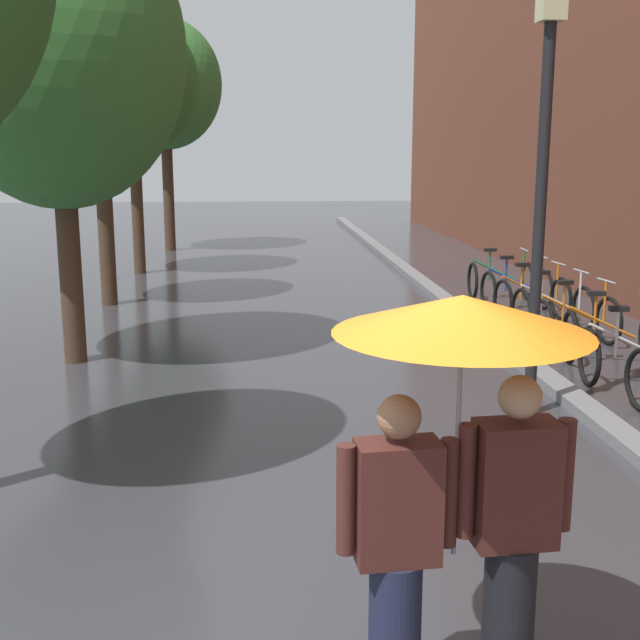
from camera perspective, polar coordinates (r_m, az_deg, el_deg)
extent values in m
cube|color=slate|center=(14.42, 9.23, 1.09)|extent=(0.30, 36.00, 0.12)
cylinder|color=#473323|center=(10.91, -17.21, 3.51)|extent=(0.29, 0.29, 2.48)
ellipsoid|color=#387533|center=(10.87, -18.13, 17.66)|extent=(3.16, 3.16, 3.86)
cylinder|color=#473323|center=(14.87, -14.88, 6.25)|extent=(0.28, 0.28, 2.73)
ellipsoid|color=#387533|center=(14.85, -15.42, 16.05)|extent=(2.54, 2.54, 3.14)
cylinder|color=#473323|center=(18.55, -12.78, 7.84)|extent=(0.26, 0.26, 3.01)
ellipsoid|color=#2D6628|center=(18.57, -13.16, 15.99)|extent=(2.89, 2.89, 3.03)
cylinder|color=#473323|center=(22.71, -10.65, 8.82)|extent=(0.30, 0.30, 3.16)
ellipsoid|color=#387533|center=(22.75, -10.94, 16.05)|extent=(3.05, 3.05, 3.44)
torus|color=black|center=(10.01, 18.47, -2.50)|extent=(0.11, 0.70, 0.70)
cylinder|color=silver|center=(10.10, 20.73, -1.36)|extent=(0.88, 0.10, 0.43)
cylinder|color=silver|center=(10.05, 20.22, -0.95)|extent=(0.04, 0.04, 0.55)
cube|color=black|center=(9.99, 20.35, 0.76)|extent=(0.23, 0.11, 0.06)
torus|color=black|center=(10.99, 17.21, -1.15)|extent=(0.15, 0.70, 0.70)
cylinder|color=orange|center=(11.06, 19.32, -0.15)|extent=(0.88, 0.15, 0.43)
cylinder|color=orange|center=(11.02, 18.84, 0.24)|extent=(0.04, 0.04, 0.55)
cube|color=black|center=(10.96, 18.95, 1.80)|extent=(0.23, 0.13, 0.06)
torus|color=black|center=(12.19, 19.70, -0.06)|extent=(0.14, 0.70, 0.70)
torus|color=black|center=(11.70, 15.42, -0.27)|extent=(0.14, 0.70, 0.70)
cylinder|color=orange|center=(11.85, 17.23, 0.76)|extent=(0.88, 0.14, 0.43)
cylinder|color=orange|center=(11.79, 16.82, 1.10)|extent=(0.04, 0.04, 0.55)
cube|color=black|center=(11.74, 16.91, 2.56)|extent=(0.23, 0.12, 0.06)
cylinder|color=orange|center=(12.10, 19.47, 1.27)|extent=(0.04, 0.04, 0.58)
cylinder|color=#9E9EA3|center=(12.05, 19.56, 2.62)|extent=(0.08, 0.46, 0.03)
torus|color=black|center=(13.01, 18.13, 0.77)|extent=(0.13, 0.70, 0.70)
torus|color=black|center=(12.56, 14.03, 0.62)|extent=(0.13, 0.70, 0.70)
cylinder|color=silver|center=(12.69, 15.75, 1.57)|extent=(0.88, 0.12, 0.43)
cylinder|color=silver|center=(12.64, 15.36, 1.89)|extent=(0.04, 0.04, 0.55)
cube|color=black|center=(12.59, 15.43, 3.26)|extent=(0.23, 0.12, 0.06)
cylinder|color=silver|center=(12.92, 17.89, 2.02)|extent=(0.04, 0.04, 0.58)
cylinder|color=#9E9EA3|center=(12.88, 17.97, 3.29)|extent=(0.07, 0.46, 0.03)
torus|color=black|center=(13.79, 16.64, 1.47)|extent=(0.15, 0.70, 0.70)
torus|color=black|center=(13.33, 12.79, 1.33)|extent=(0.15, 0.70, 0.70)
cylinder|color=orange|center=(13.48, 14.41, 2.22)|extent=(0.88, 0.15, 0.43)
cylinder|color=orange|center=(13.42, 14.03, 2.53)|extent=(0.04, 0.04, 0.55)
cube|color=black|center=(13.37, 14.10, 3.82)|extent=(0.23, 0.13, 0.06)
cylinder|color=orange|center=(13.71, 16.41, 2.65)|extent=(0.04, 0.04, 0.58)
cylinder|color=#9E9EA3|center=(13.66, 16.49, 3.85)|extent=(0.09, 0.46, 0.03)
torus|color=black|center=(14.59, 15.55, 2.08)|extent=(0.12, 0.70, 0.70)
torus|color=black|center=(14.19, 11.80, 2.00)|extent=(0.12, 0.70, 0.70)
cylinder|color=#233DA8|center=(14.31, 13.36, 2.83)|extent=(0.88, 0.11, 0.43)
cylinder|color=#233DA8|center=(14.26, 13.00, 3.12)|extent=(0.04, 0.04, 0.55)
cube|color=black|center=(14.22, 13.06, 4.33)|extent=(0.23, 0.12, 0.06)
cylinder|color=#233DA8|center=(14.51, 15.32, 3.21)|extent=(0.04, 0.04, 0.58)
cylinder|color=#9E9EA3|center=(14.47, 15.38, 4.34)|extent=(0.07, 0.46, 0.03)
torus|color=black|center=(15.50, 14.40, 2.71)|extent=(0.09, 0.70, 0.70)
torus|color=black|center=(15.24, 10.72, 2.72)|extent=(0.09, 0.70, 0.70)
cylinder|color=#1E7A38|center=(15.30, 12.24, 3.45)|extent=(0.88, 0.07, 0.43)
cylinder|color=#1E7A38|center=(15.27, 11.88, 3.74)|extent=(0.04, 0.04, 0.55)
cube|color=black|center=(15.23, 11.93, 4.87)|extent=(0.22, 0.11, 0.06)
cylinder|color=#1E7A38|center=(15.43, 14.17, 3.77)|extent=(0.04, 0.04, 0.58)
cylinder|color=#9E9EA3|center=(15.40, 14.22, 4.84)|extent=(0.05, 0.46, 0.03)
cylinder|color=#1E233D|center=(4.28, 5.29, -21.22)|extent=(0.26, 0.26, 0.80)
cube|color=#4C231E|center=(3.94, 5.49, -12.67)|extent=(0.41, 0.25, 0.60)
sphere|color=#9E7051|center=(3.79, 5.61, -6.81)|extent=(0.21, 0.21, 0.21)
cylinder|color=#4C231E|center=(3.88, 1.83, -12.55)|extent=(0.09, 0.09, 0.54)
cylinder|color=#4C231E|center=(4.00, 9.05, -11.95)|extent=(0.09, 0.09, 0.54)
cylinder|color=black|center=(4.44, 13.13, -19.95)|extent=(0.26, 0.26, 0.84)
cube|color=#4C231E|center=(4.10, 13.63, -11.18)|extent=(0.41, 0.25, 0.63)
sphere|color=tan|center=(3.95, 13.94, -5.29)|extent=(0.21, 0.21, 0.21)
cylinder|color=#4C231E|center=(4.00, 10.27, -11.12)|extent=(0.09, 0.09, 0.57)
cylinder|color=#4C231E|center=(4.18, 16.87, -10.41)|extent=(0.09, 0.09, 0.57)
cylinder|color=#9E9EA3|center=(3.94, 9.67, -8.67)|extent=(0.02, 0.02, 1.13)
cone|color=orange|center=(3.77, 10.01, 0.40)|extent=(1.21, 1.21, 0.18)
cylinder|color=black|center=(8.46, 15.21, 6.30)|extent=(0.12, 0.12, 3.94)
cube|color=beige|center=(8.53, 16.04, 20.66)|extent=(0.24, 0.24, 0.32)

